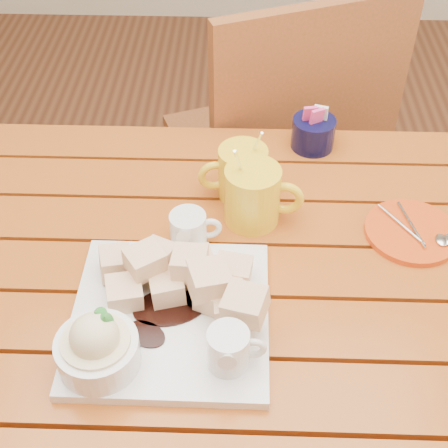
{
  "coord_description": "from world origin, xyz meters",
  "views": [
    {
      "loc": [
        0.06,
        -0.68,
        1.51
      ],
      "look_at": [
        0.04,
        0.03,
        0.82
      ],
      "focal_mm": 50.0,
      "sensor_mm": 36.0,
      "label": 1
    }
  ],
  "objects_px": {
    "dessert_plate": "(160,314)",
    "coffee_mug_left": "(241,172)",
    "chair_far": "(282,147)",
    "table": "(202,309)",
    "coffee_mug_right": "(254,195)",
    "orange_saucer": "(412,232)"
  },
  "relations": [
    {
      "from": "dessert_plate",
      "to": "coffee_mug_left",
      "type": "xyz_separation_m",
      "value": [
        0.11,
        0.31,
        0.02
      ]
    },
    {
      "from": "dessert_plate",
      "to": "coffee_mug_right",
      "type": "relative_size",
      "value": 1.84
    },
    {
      "from": "dessert_plate",
      "to": "table",
      "type": "bearing_deg",
      "value": 67.37
    },
    {
      "from": "coffee_mug_right",
      "to": "chair_far",
      "type": "height_order",
      "value": "chair_far"
    },
    {
      "from": "table",
      "to": "coffee_mug_left",
      "type": "distance_m",
      "value": 0.25
    },
    {
      "from": "coffee_mug_left",
      "to": "orange_saucer",
      "type": "height_order",
      "value": "coffee_mug_left"
    },
    {
      "from": "orange_saucer",
      "to": "chair_far",
      "type": "distance_m",
      "value": 0.59
    },
    {
      "from": "dessert_plate",
      "to": "coffee_mug_left",
      "type": "bearing_deg",
      "value": 69.9
    },
    {
      "from": "orange_saucer",
      "to": "coffee_mug_right",
      "type": "bearing_deg",
      "value": 173.49
    },
    {
      "from": "dessert_plate",
      "to": "coffee_mug_left",
      "type": "relative_size",
      "value": 2.0
    },
    {
      "from": "table",
      "to": "coffee_mug_right",
      "type": "distance_m",
      "value": 0.22
    },
    {
      "from": "coffee_mug_left",
      "to": "coffee_mug_right",
      "type": "height_order",
      "value": "coffee_mug_right"
    },
    {
      "from": "coffee_mug_right",
      "to": "chair_far",
      "type": "bearing_deg",
      "value": 86.48
    },
    {
      "from": "coffee_mug_left",
      "to": "chair_far",
      "type": "bearing_deg",
      "value": 64.72
    },
    {
      "from": "table",
      "to": "coffee_mug_left",
      "type": "bearing_deg",
      "value": 71.61
    },
    {
      "from": "dessert_plate",
      "to": "orange_saucer",
      "type": "relative_size",
      "value": 1.85
    },
    {
      "from": "orange_saucer",
      "to": "dessert_plate",
      "type": "bearing_deg",
      "value": -152.47
    },
    {
      "from": "coffee_mug_right",
      "to": "orange_saucer",
      "type": "bearing_deg",
      "value": -0.54
    },
    {
      "from": "coffee_mug_left",
      "to": "chair_far",
      "type": "distance_m",
      "value": 0.5
    },
    {
      "from": "table",
      "to": "chair_far",
      "type": "xyz_separation_m",
      "value": [
        0.17,
        0.61,
        -0.1
      ]
    },
    {
      "from": "coffee_mug_left",
      "to": "chair_far",
      "type": "relative_size",
      "value": 0.15
    },
    {
      "from": "table",
      "to": "chair_far",
      "type": "height_order",
      "value": "chair_far"
    }
  ]
}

